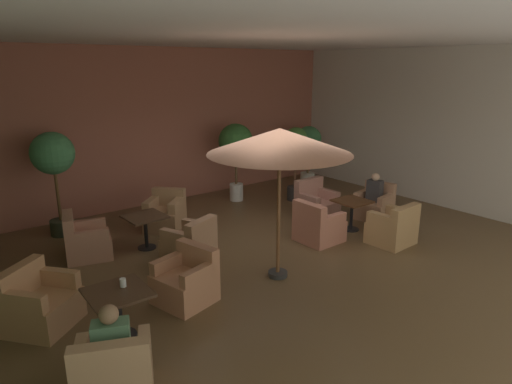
% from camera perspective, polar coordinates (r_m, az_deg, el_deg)
% --- Properties ---
extents(ground_plane, '(10.67, 8.80, 0.02)m').
position_cam_1_polar(ground_plane, '(8.23, 1.91, -8.29)').
color(ground_plane, brown).
extents(wall_back_brick, '(10.67, 0.08, 3.78)m').
position_cam_1_polar(wall_back_brick, '(11.30, -12.49, 8.05)').
color(wall_back_brick, '#A15C49').
rests_on(wall_back_brick, ground_plane).
extents(wall_right_plain, '(0.08, 8.80, 3.78)m').
position_cam_1_polar(wall_right_plain, '(11.74, 22.42, 7.52)').
color(wall_right_plain, silver).
rests_on(wall_right_plain, ground_plane).
extents(ceiling_slab, '(10.67, 8.80, 0.06)m').
position_cam_1_polar(ceiling_slab, '(7.52, 2.19, 19.35)').
color(ceiling_slab, silver).
rests_on(ceiling_slab, wall_back_brick).
extents(cafe_table_front_left, '(0.75, 0.75, 0.65)m').
position_cam_1_polar(cafe_table_front_left, '(6.01, -17.15, -13.23)').
color(cafe_table_front_left, black).
rests_on(cafe_table_front_left, ground_plane).
extents(armchair_front_left_north, '(0.98, 0.96, 0.82)m').
position_cam_1_polar(armchair_front_left_north, '(5.15, -17.61, -21.40)').
color(armchair_front_left_north, tan).
rests_on(armchair_front_left_north, ground_plane).
extents(armchair_front_left_east, '(0.89, 0.91, 0.82)m').
position_cam_1_polar(armchair_front_left_east, '(6.73, -8.90, -11.25)').
color(armchair_front_left_east, '#B77A57').
rests_on(armchair_front_left_east, ground_plane).
extents(armchair_front_left_south, '(1.10, 1.09, 0.84)m').
position_cam_1_polar(armchair_front_left_south, '(6.71, -25.86, -12.80)').
color(armchair_front_left_south, tan).
rests_on(armchair_front_left_south, ground_plane).
extents(cafe_table_front_right, '(0.68, 0.68, 0.65)m').
position_cam_1_polar(cafe_table_front_right, '(9.55, 12.13, -1.91)').
color(cafe_table_front_right, black).
rests_on(cafe_table_front_right, ground_plane).
extents(armchair_front_right_north, '(0.81, 0.81, 0.81)m').
position_cam_1_polar(armchair_front_right_north, '(10.46, 14.86, -1.68)').
color(armchair_front_right_north, tan).
rests_on(armchair_front_right_north, ground_plane).
extents(armchair_front_right_east, '(0.80, 0.75, 0.87)m').
position_cam_1_polar(armchair_front_right_east, '(10.23, 7.64, -1.58)').
color(armchair_front_right_east, '#AD7565').
rests_on(armchair_front_right_east, ground_plane).
extents(armchair_front_right_south, '(0.78, 0.77, 0.83)m').
position_cam_1_polar(armchair_front_right_south, '(8.88, 7.89, -4.38)').
color(armchair_front_right_south, tan).
rests_on(armchair_front_right_south, ground_plane).
extents(armchair_front_right_west, '(0.80, 0.75, 0.82)m').
position_cam_1_polar(armchair_front_right_west, '(9.07, 17.08, -4.47)').
color(armchair_front_right_west, tan).
rests_on(armchair_front_right_west, ground_plane).
extents(cafe_table_mid_center, '(0.73, 0.73, 0.65)m').
position_cam_1_polar(cafe_table_mid_center, '(8.65, -13.95, -3.82)').
color(cafe_table_mid_center, black).
rests_on(cafe_table_mid_center, ground_plane).
extents(armchair_mid_center_north, '(0.94, 0.93, 0.84)m').
position_cam_1_polar(armchair_mid_center_north, '(8.65, -20.91, -5.91)').
color(armchair_mid_center_north, tan).
rests_on(armchair_mid_center_north, ground_plane).
extents(armchair_mid_center_east, '(0.95, 0.97, 0.80)m').
position_cam_1_polar(armchair_mid_center_east, '(8.05, -8.38, -6.61)').
color(armchair_mid_center_east, tan).
rests_on(armchair_mid_center_east, ground_plane).
extents(armchair_mid_center_south, '(1.06, 1.05, 0.82)m').
position_cam_1_polar(armchair_mid_center_south, '(9.64, -11.48, -2.81)').
color(armchair_mid_center_south, tan).
rests_on(armchair_mid_center_south, ground_plane).
extents(patio_umbrella_tall_red, '(2.24, 2.24, 2.44)m').
position_cam_1_polar(patio_umbrella_tall_red, '(6.83, 3.03, 6.39)').
color(patio_umbrella_tall_red, '#2D2D2D').
rests_on(patio_umbrella_tall_red, ground_plane).
extents(potted_tree_left_corner, '(0.58, 0.58, 1.88)m').
position_cam_1_polar(potted_tree_left_corner, '(11.31, 5.07, 5.19)').
color(potted_tree_left_corner, '#33302F').
rests_on(potted_tree_left_corner, ground_plane).
extents(potted_tree_mid_left, '(0.74, 0.74, 1.69)m').
position_cam_1_polar(potted_tree_mid_left, '(13.01, 6.70, 6.12)').
color(potted_tree_mid_left, silver).
rests_on(potted_tree_mid_left, ground_plane).
extents(potted_tree_mid_right, '(0.86, 0.86, 1.97)m').
position_cam_1_polar(potted_tree_mid_right, '(11.22, -2.60, 6.01)').
color(potted_tree_mid_right, silver).
rests_on(potted_tree_mid_right, ground_plane).
extents(potted_tree_right_corner, '(0.84, 0.84, 2.12)m').
position_cam_1_polar(potted_tree_right_corner, '(9.66, -24.43, 3.66)').
color(potted_tree_right_corner, '#343A29').
rests_on(potted_tree_right_corner, ground_plane).
extents(patron_blue_shirt, '(0.42, 0.34, 0.68)m').
position_cam_1_polar(patron_blue_shirt, '(4.95, -17.99, -17.37)').
color(patron_blue_shirt, '#4E7656').
rests_on(patron_blue_shirt, ground_plane).
extents(patron_by_window, '(0.26, 0.35, 0.65)m').
position_cam_1_polar(patron_by_window, '(10.31, 14.91, 0.39)').
color(patron_by_window, '#353334').
rests_on(patron_by_window, ground_plane).
extents(iced_drink_cup, '(0.08, 0.08, 0.11)m').
position_cam_1_polar(iced_drink_cup, '(6.02, -16.61, -11.01)').
color(iced_drink_cup, white).
rests_on(iced_drink_cup, cafe_table_front_left).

